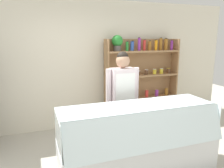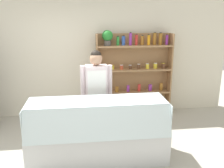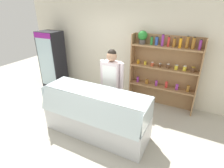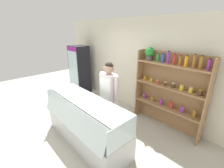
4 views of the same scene
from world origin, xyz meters
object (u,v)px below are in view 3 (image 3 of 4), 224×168
(deli_display_case, at_px, (96,121))
(shelving_unit, at_px, (162,67))
(drinks_fridge, at_px, (53,60))
(shop_clerk, at_px, (112,80))

(deli_display_case, bearing_deg, shelving_unit, 63.15)
(drinks_fridge, relative_size, shelving_unit, 0.91)
(shelving_unit, relative_size, deli_display_case, 0.90)
(drinks_fridge, height_order, shop_clerk, drinks_fridge)
(drinks_fridge, xyz_separation_m, shop_clerk, (2.59, -0.81, 0.11))
(shelving_unit, relative_size, shop_clerk, 1.16)
(drinks_fridge, xyz_separation_m, shelving_unit, (3.46, 0.32, 0.21))
(drinks_fridge, relative_size, shop_clerk, 1.06)
(shop_clerk, bearing_deg, drinks_fridge, 162.75)
(drinks_fridge, distance_m, deli_display_case, 3.01)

